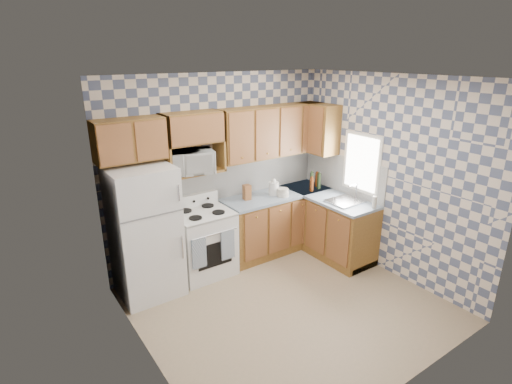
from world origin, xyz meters
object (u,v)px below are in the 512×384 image
Objects in this scene: stove_body at (203,243)px; refrigerator at (145,233)px; electric_kettle at (274,188)px; microwave at (192,162)px.

refrigerator is at bearing -178.22° from stove_body.
refrigerator reaches higher than electric_kettle.
electric_kettle is (1.21, 0.00, 0.57)m from stove_body.
electric_kettle is at bearing 8.85° from microwave.
electric_kettle is (1.27, -0.10, -0.58)m from microwave.
microwave is (0.74, 0.12, 0.76)m from refrigerator.
refrigerator is 3.08× the size of microwave.
electric_kettle is (2.02, 0.03, 0.18)m from refrigerator.
refrigerator is 1.87× the size of stove_body.
stove_body is 1.65× the size of microwave.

